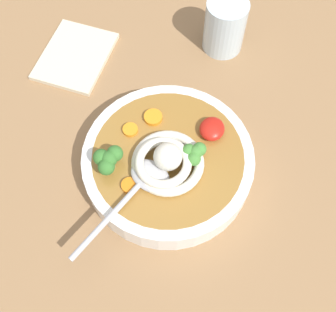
# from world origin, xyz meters

# --- Properties ---
(table_slab) EXTENTS (1.21, 1.21, 0.03)m
(table_slab) POSITION_xyz_m (0.00, 0.00, 0.01)
(table_slab) COLOR #936D47
(table_slab) RESTS_ON ground
(soup_bowl) EXTENTS (0.25, 0.25, 0.05)m
(soup_bowl) POSITION_xyz_m (0.01, 0.01, 0.05)
(soup_bowl) COLOR white
(soup_bowl) RESTS_ON table_slab
(noodle_pile) EXTENTS (0.11, 0.11, 0.05)m
(noodle_pile) POSITION_xyz_m (0.03, 0.02, 0.09)
(noodle_pile) COLOR silver
(noodle_pile) RESTS_ON soup_bowl
(soup_spoon) EXTENTS (0.17, 0.10, 0.02)m
(soup_spoon) POSITION_xyz_m (0.07, -0.01, 0.08)
(soup_spoon) COLOR #B7B7BC
(soup_spoon) RESTS_ON soup_bowl
(chili_sauce_dollop) EXTENTS (0.04, 0.04, 0.02)m
(chili_sauce_dollop) POSITION_xyz_m (-0.04, 0.06, 0.08)
(chili_sauce_dollop) COLOR red
(chili_sauce_dollop) RESTS_ON soup_bowl
(broccoli_floret_left) EXTENTS (0.04, 0.03, 0.03)m
(broccoli_floret_left) POSITION_xyz_m (0.01, 0.05, 0.09)
(broccoli_floret_left) COLOR #7A9E60
(broccoli_floret_left) RESTS_ON soup_bowl
(broccoli_floret_front) EXTENTS (0.05, 0.04, 0.04)m
(broccoli_floret_front) POSITION_xyz_m (0.05, -0.06, 0.10)
(broccoli_floret_front) COLOR #7A9E60
(broccoli_floret_front) RESTS_ON soup_bowl
(carrot_slice_rear) EXTENTS (0.03, 0.03, 0.01)m
(carrot_slice_rear) POSITION_xyz_m (-0.04, -0.03, 0.08)
(carrot_slice_rear) COLOR orange
(carrot_slice_rear) RESTS_ON soup_bowl
(carrot_slice_center) EXTENTS (0.02, 0.02, 0.01)m
(carrot_slice_center) POSITION_xyz_m (0.07, -0.02, 0.08)
(carrot_slice_center) COLOR orange
(carrot_slice_center) RESTS_ON soup_bowl
(carrot_slice_beside_chili) EXTENTS (0.02, 0.02, 0.01)m
(carrot_slice_beside_chili) POSITION_xyz_m (-0.01, -0.05, 0.08)
(carrot_slice_beside_chili) COLOR orange
(carrot_slice_beside_chili) RESTS_ON soup_bowl
(drinking_glass) EXTENTS (0.07, 0.07, 0.09)m
(drinking_glass) POSITION_xyz_m (-0.25, 0.03, 0.08)
(drinking_glass) COLOR silver
(drinking_glass) RESTS_ON table_slab
(folded_napkin) EXTENTS (0.14, 0.11, 0.01)m
(folded_napkin) POSITION_xyz_m (-0.15, -0.21, 0.03)
(folded_napkin) COLOR beige
(folded_napkin) RESTS_ON table_slab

